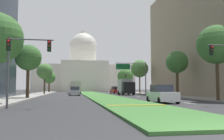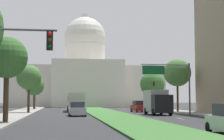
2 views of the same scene
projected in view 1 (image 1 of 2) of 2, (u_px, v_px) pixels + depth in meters
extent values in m
plane|color=#333335|center=(93.00, 94.00, 55.90)|extent=(260.00, 260.00, 0.00)
cube|color=#427A38|center=(95.00, 94.00, 51.12)|extent=(5.10, 87.68, 0.14)
cube|color=gold|center=(137.00, 105.00, 18.63)|extent=(4.59, 0.50, 0.04)
cube|color=silver|center=(189.00, 103.00, 23.57)|extent=(0.16, 2.40, 0.01)
cube|color=silver|center=(155.00, 99.00, 33.02)|extent=(0.16, 2.40, 0.01)
cube|color=silver|center=(138.00, 96.00, 41.42)|extent=(0.16, 2.40, 0.01)
cube|color=silver|center=(128.00, 95.00, 48.56)|extent=(0.16, 2.40, 0.01)
cube|color=silver|center=(119.00, 94.00, 58.25)|extent=(0.16, 2.40, 0.01)
cube|color=silver|center=(115.00, 93.00, 63.69)|extent=(0.16, 2.40, 0.01)
cube|color=silver|center=(107.00, 92.00, 76.78)|extent=(0.16, 2.40, 0.01)
cube|color=silver|center=(101.00, 91.00, 93.89)|extent=(0.16, 2.40, 0.01)
cube|color=#9E9991|center=(32.00, 95.00, 44.37)|extent=(4.00, 87.68, 0.15)
cube|color=#9E9991|center=(158.00, 95.00, 48.27)|extent=(4.00, 87.68, 0.15)
cube|color=silver|center=(83.00, 79.00, 104.20)|extent=(39.27, 23.79, 10.34)
cube|color=silver|center=(85.00, 76.00, 90.57)|extent=(17.28, 4.00, 11.38)
cylinder|color=silver|center=(83.00, 59.00, 104.81)|extent=(11.06, 11.06, 6.58)
sphere|color=silver|center=(83.00, 47.00, 105.18)|extent=(11.57, 11.57, 11.57)
cylinder|color=silver|center=(83.00, 35.00, 105.55)|extent=(1.80, 1.80, 3.00)
cylinder|color=#515456|center=(8.00, 72.00, 17.78)|extent=(0.16, 0.16, 5.20)
cube|color=black|center=(9.00, 45.00, 17.92)|extent=(0.28, 0.24, 0.84)
sphere|color=red|center=(8.00, 41.00, 17.80)|extent=(0.18, 0.18, 0.18)
sphere|color=#4C380F|center=(8.00, 45.00, 17.78)|extent=(0.18, 0.18, 0.18)
sphere|color=#0F4219|center=(8.00, 48.00, 17.76)|extent=(0.18, 0.18, 0.18)
cylinder|color=#515456|center=(32.00, 40.00, 18.21)|extent=(3.20, 0.10, 0.10)
cube|color=black|center=(49.00, 46.00, 18.39)|extent=(0.28, 0.24, 0.84)
sphere|color=red|center=(49.00, 42.00, 18.27)|extent=(0.18, 0.18, 0.18)
sphere|color=#4C380F|center=(49.00, 46.00, 18.25)|extent=(0.18, 0.18, 0.18)
sphere|color=#0F4219|center=(49.00, 49.00, 18.23)|extent=(0.18, 0.18, 0.18)
cube|color=black|center=(212.00, 50.00, 20.46)|extent=(0.28, 0.24, 0.84)
sphere|color=red|center=(212.00, 47.00, 20.34)|extent=(0.18, 0.18, 0.18)
sphere|color=#4C380F|center=(212.00, 50.00, 20.32)|extent=(0.18, 0.18, 0.18)
sphere|color=#0F4219|center=(213.00, 53.00, 20.30)|extent=(0.18, 0.18, 0.18)
cylinder|color=#515456|center=(126.00, 83.00, 65.75)|extent=(0.16, 0.16, 5.20)
cube|color=black|center=(126.00, 76.00, 65.89)|extent=(0.28, 0.24, 0.84)
sphere|color=red|center=(126.00, 75.00, 65.78)|extent=(0.18, 0.18, 0.18)
sphere|color=#4C380F|center=(126.00, 76.00, 65.76)|extent=(0.18, 0.18, 0.18)
sphere|color=#0F4219|center=(126.00, 77.00, 65.74)|extent=(0.18, 0.18, 0.18)
cylinder|color=#515456|center=(146.00, 79.00, 48.76)|extent=(0.20, 0.20, 6.50)
cylinder|color=#515456|center=(131.00, 63.00, 48.48)|extent=(6.12, 0.12, 0.12)
cube|color=#146033|center=(123.00, 67.00, 48.13)|extent=(2.80, 0.08, 1.10)
cylinder|color=#4C3823|center=(218.00, 78.00, 26.19)|extent=(0.34, 0.34, 4.97)
sphere|color=#3D7033|center=(216.00, 44.00, 26.45)|extent=(4.20, 4.20, 4.20)
cylinder|color=#4C3823|center=(28.00, 82.00, 33.32)|extent=(0.44, 0.44, 4.59)
sphere|color=#3D7033|center=(28.00, 58.00, 33.55)|extent=(3.55, 3.55, 3.55)
cylinder|color=#4C3823|center=(177.00, 83.00, 38.37)|extent=(0.42, 0.42, 4.55)
sphere|color=#3D7033|center=(177.00, 62.00, 38.60)|extent=(3.48, 3.48, 3.48)
cylinder|color=#4C3823|center=(44.00, 85.00, 54.42)|extent=(0.35, 0.35, 4.12)
sphere|color=#4C7F3D|center=(45.00, 71.00, 54.64)|extent=(3.54, 3.54, 3.54)
cylinder|color=#4C3823|center=(140.00, 84.00, 58.25)|extent=(0.30, 0.30, 4.83)
sphere|color=#4C7F3D|center=(140.00, 69.00, 58.50)|extent=(4.14, 4.14, 4.14)
cylinder|color=#4C3823|center=(49.00, 87.00, 72.04)|extent=(0.44, 0.44, 3.50)
sphere|color=#3D7033|center=(49.00, 77.00, 72.24)|extent=(3.64, 3.64, 3.64)
cylinder|color=#4C3823|center=(125.00, 87.00, 74.50)|extent=(0.31, 0.31, 3.59)
sphere|color=#3D7033|center=(125.00, 76.00, 74.72)|extent=(4.78, 4.78, 4.78)
cube|color=silver|center=(162.00, 96.00, 24.09)|extent=(1.92, 4.18, 0.86)
cube|color=#282D38|center=(161.00, 88.00, 24.31)|extent=(1.68, 2.01, 0.70)
cylinder|color=black|center=(178.00, 100.00, 22.60)|extent=(0.22, 0.64, 0.64)
cylinder|color=black|center=(160.00, 101.00, 22.31)|extent=(0.22, 0.64, 0.64)
cylinder|color=black|center=(164.00, 99.00, 25.82)|extent=(0.22, 0.64, 0.64)
cylinder|color=black|center=(148.00, 99.00, 25.52)|extent=(0.22, 0.64, 0.64)
cube|color=#BCBCC1|center=(75.00, 92.00, 46.42)|extent=(1.99, 4.26, 0.80)
cube|color=#282D38|center=(75.00, 88.00, 46.31)|extent=(1.69, 2.07, 0.66)
cylinder|color=black|center=(70.00, 94.00, 47.85)|extent=(0.24, 0.65, 0.64)
cylinder|color=black|center=(78.00, 94.00, 48.18)|extent=(0.24, 0.65, 0.64)
cylinder|color=black|center=(70.00, 94.00, 44.63)|extent=(0.24, 0.65, 0.64)
cylinder|color=black|center=(80.00, 94.00, 44.96)|extent=(0.24, 0.65, 0.64)
cube|color=maroon|center=(116.00, 91.00, 60.25)|extent=(2.14, 4.37, 0.85)
cube|color=#282D38|center=(116.00, 88.00, 60.47)|extent=(1.77, 2.15, 0.70)
cylinder|color=black|center=(121.00, 92.00, 58.79)|extent=(0.26, 0.65, 0.64)
cylinder|color=black|center=(114.00, 93.00, 58.40)|extent=(0.26, 0.65, 0.64)
cylinder|color=black|center=(117.00, 92.00, 62.04)|extent=(0.26, 0.65, 0.64)
cylinder|color=black|center=(111.00, 92.00, 61.65)|extent=(0.26, 0.65, 0.64)
cube|color=black|center=(128.00, 88.00, 47.92)|extent=(2.30, 2.00, 2.20)
cube|color=#B2B2B7|center=(125.00, 86.00, 51.09)|extent=(2.30, 4.40, 2.80)
cylinder|color=black|center=(134.00, 93.00, 48.02)|extent=(0.30, 0.90, 0.90)
cylinder|color=black|center=(123.00, 93.00, 47.67)|extent=(0.30, 0.90, 0.90)
cylinder|color=black|center=(129.00, 92.00, 52.25)|extent=(0.30, 0.90, 0.90)
cylinder|color=black|center=(119.00, 93.00, 51.91)|extent=(0.30, 0.90, 0.90)
cube|color=beige|center=(75.00, 87.00, 62.40)|extent=(2.50, 11.00, 2.50)
cube|color=#232833|center=(75.00, 85.00, 62.42)|extent=(2.52, 10.12, 0.90)
cylinder|color=black|center=(71.00, 91.00, 66.36)|extent=(0.32, 1.00, 1.00)
cylinder|color=black|center=(79.00, 91.00, 66.73)|extent=(0.32, 1.00, 1.00)
cylinder|color=black|center=(71.00, 92.00, 58.29)|extent=(0.32, 1.00, 1.00)
cylinder|color=black|center=(80.00, 92.00, 58.66)|extent=(0.32, 1.00, 1.00)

